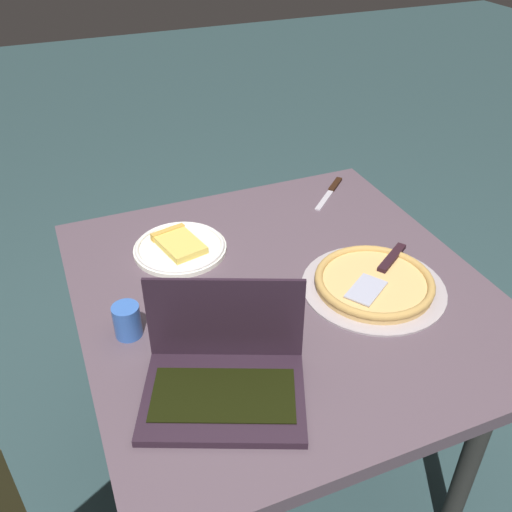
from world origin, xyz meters
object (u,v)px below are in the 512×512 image
Objects in this scene: pizza_tray at (374,283)px; pizza_plate at (180,247)px; drink_cup at (127,320)px; table_knife at (331,190)px; laptop at (224,372)px; dining_table at (283,313)px.

pizza_plate is at bearing 139.63° from pizza_tray.
drink_cup is (-0.21, -0.29, 0.03)m from pizza_plate.
drink_cup is at bearing -150.42° from table_knife.
pizza_tray is at bearing -106.42° from table_knife.
pizza_tray is (0.48, 0.17, -0.03)m from laptop.
drink_cup reaches higher than table_knife.
pizza_tray is at bearing -40.37° from pizza_plate.
laptop is at bearing -57.23° from drink_cup.
laptop is 0.54m from pizza_plate.
laptop is (-0.26, -0.26, 0.13)m from dining_table.
laptop reaches higher than table_knife.
laptop reaches higher than pizza_tray.
drink_cup is at bearing -125.39° from pizza_plate.
laptop is 4.81× the size of drink_cup.
table_knife is 2.18× the size of drink_cup.
pizza_tray is at bearing -21.82° from dining_table.
pizza_plate is at bearing 126.81° from dining_table.
drink_cup is (-0.41, -0.02, 0.13)m from dining_table.
pizza_plate is 3.18× the size of drink_cup.
pizza_plate is at bearing 84.27° from laptop.
pizza_plate and pizza_tray have the same top height.
table_knife is (0.15, 0.51, -0.01)m from pizza_tray.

